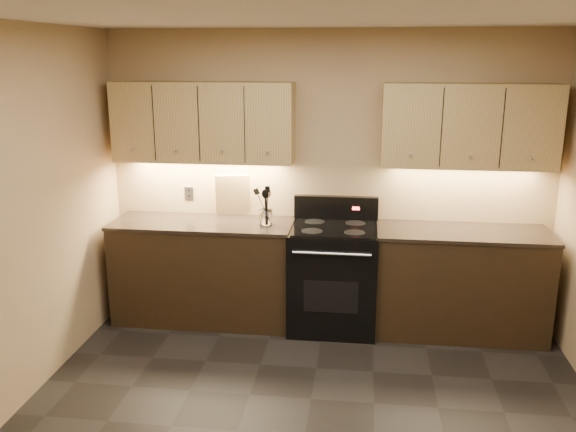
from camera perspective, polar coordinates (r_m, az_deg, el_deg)
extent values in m
plane|color=silver|center=(3.43, 1.91, 18.54)|extent=(4.00, 4.00, 0.00)
cube|color=tan|center=(5.52, 3.77, 3.60)|extent=(4.00, 0.04, 2.60)
cube|color=black|center=(5.65, -7.84, -5.24)|extent=(1.60, 0.60, 0.90)
cube|color=#322720|center=(5.50, -8.01, -0.69)|extent=(1.62, 0.62, 0.03)
cube|color=black|center=(5.53, 15.78, -6.13)|extent=(1.44, 0.60, 0.90)
cube|color=#322720|center=(5.38, 16.12, -1.50)|extent=(1.46, 0.62, 0.03)
cube|color=black|center=(5.44, 4.24, -5.81)|extent=(0.76, 0.65, 0.92)
cube|color=black|center=(5.29, 4.34, -1.10)|extent=(0.70, 0.60, 0.01)
cube|color=black|center=(5.54, 4.52, 0.75)|extent=(0.76, 0.07, 0.22)
cube|color=red|center=(5.50, 6.37, 0.71)|extent=(0.06, 0.00, 0.03)
cylinder|color=silver|center=(5.01, 4.10, -3.54)|extent=(0.65, 0.02, 0.02)
cube|color=black|center=(5.15, 4.03, -7.57)|extent=(0.46, 0.00, 0.28)
cylinder|color=black|center=(5.16, 2.25, -1.41)|extent=(0.18, 0.18, 0.00)
cylinder|color=black|center=(5.14, 6.25, -1.55)|extent=(0.18, 0.18, 0.00)
cylinder|color=black|center=(5.45, 2.53, -0.53)|extent=(0.18, 0.18, 0.00)
cylinder|color=black|center=(5.43, 6.32, -0.66)|extent=(0.18, 0.18, 0.00)
cube|color=tan|center=(5.48, -7.94, 8.68)|extent=(1.60, 0.30, 0.70)
cube|color=tan|center=(5.36, 16.58, 8.07)|extent=(1.44, 0.30, 0.70)
cube|color=#B2B5BA|center=(5.78, -9.24, 2.12)|extent=(0.08, 0.01, 0.12)
cylinder|color=white|center=(5.34, -2.07, -0.11)|extent=(0.13, 0.13, 0.14)
cylinder|color=white|center=(5.35, -2.07, -0.74)|extent=(0.11, 0.11, 0.02)
cube|color=tan|center=(5.63, -5.19, 1.95)|extent=(0.33, 0.16, 0.39)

